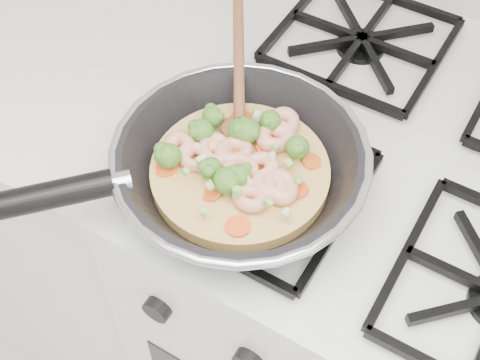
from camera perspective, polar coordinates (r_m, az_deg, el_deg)
The scene contains 3 objects.
stove at distance 1.23m, azimuth 10.87°, elevation -11.33°, with size 0.60×0.60×0.92m.
counter_left at distance 1.51m, azimuth -17.74°, elevation 2.95°, with size 1.00×0.60×0.90m.
skillet at distance 0.75m, azimuth -0.43°, elevation 1.34°, with size 0.39×0.52×0.09m.
Camera 1 is at (0.08, 1.13, 1.54)m, focal length 49.30 mm.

